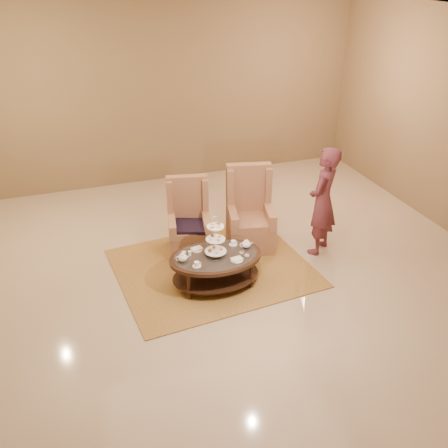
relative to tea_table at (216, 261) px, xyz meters
name	(u,v)px	position (x,y,z in m)	size (l,w,h in m)	color
ground	(230,281)	(0.21, 0.00, -0.40)	(8.00, 8.00, 0.00)	#BEA88D
ceiling	(230,281)	(0.21, 0.00, -0.40)	(8.00, 8.00, 0.02)	silver
wall_back	(161,95)	(0.21, 4.00, 1.35)	(8.00, 0.04, 3.50)	olive
rug	(213,268)	(0.08, 0.40, -0.39)	(2.95, 2.53, 0.01)	#AD883D
tea_table	(216,261)	(0.00, 0.00, 0.00)	(1.32, 0.93, 1.09)	black
armchair_left	(189,227)	(-0.09, 1.05, 0.00)	(0.76, 0.77, 1.18)	#A16B4B
armchair_right	(250,219)	(0.87, 0.92, 0.04)	(0.84, 0.86, 1.30)	#A16B4B
person	(323,201)	(1.83, 0.36, 0.46)	(0.74, 0.71, 1.71)	#5E2833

